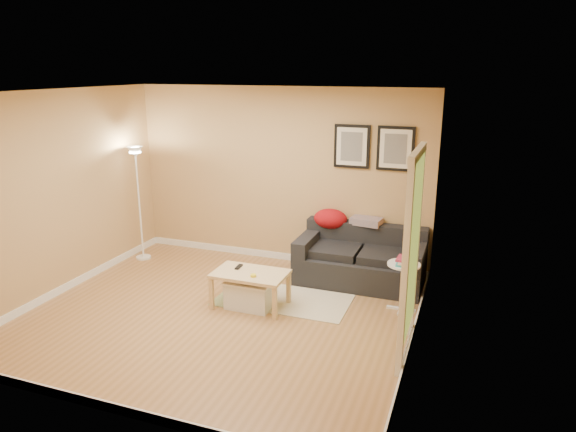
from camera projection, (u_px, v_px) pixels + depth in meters
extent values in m
plane|color=#A67647|center=(221.00, 314.00, 6.28)|extent=(4.50, 4.50, 0.00)
plane|color=white|center=(212.00, 92.00, 5.57)|extent=(4.50, 4.50, 0.00)
plane|color=tan|center=(280.00, 176.00, 7.73)|extent=(4.50, 0.00, 4.50)
plane|color=tan|center=(99.00, 272.00, 4.12)|extent=(4.50, 0.00, 4.50)
plane|color=tan|center=(59.00, 194.00, 6.67)|extent=(0.00, 4.00, 4.00)
plane|color=tan|center=(420.00, 230.00, 5.19)|extent=(0.00, 4.00, 4.00)
cube|color=white|center=(280.00, 256.00, 8.07)|extent=(4.50, 0.02, 0.10)
cube|color=white|center=(114.00, 408.00, 4.47)|extent=(4.50, 0.02, 0.10)
cube|color=white|center=(71.00, 284.00, 7.01)|extent=(0.02, 4.00, 0.10)
cube|color=white|center=(410.00, 342.00, 5.53)|extent=(0.02, 4.00, 0.10)
cube|color=beige|center=(299.00, 301.00, 6.60)|extent=(1.25, 0.85, 0.01)
cube|color=#668C4C|center=(242.00, 301.00, 6.62)|extent=(0.70, 0.50, 0.01)
cube|color=black|center=(239.00, 267.00, 6.52)|extent=(0.06, 0.16, 0.02)
cylinder|color=yellow|center=(253.00, 276.00, 6.23)|extent=(0.07, 0.07, 0.03)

